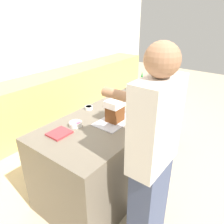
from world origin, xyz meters
TOP-DOWN VIEW (x-y plane):
  - ground_plane at (0.00, 0.00)m, footprint 12.00×12.00m
  - wall_back at (0.00, 2.12)m, footprint 8.00×0.05m
  - back_cabinet_block at (0.00, 1.79)m, footprint 6.00×0.60m
  - kitchen_island at (0.00, 0.00)m, footprint 1.87×0.86m
  - baking_tray at (-0.12, -0.08)m, footprint 0.45×0.28m
  - gingerbread_house at (-0.12, -0.08)m, footprint 0.18×0.15m
  - decorative_tree at (0.65, 0.06)m, footprint 0.16×0.16m
  - candy_bowl_front_corner at (0.19, -0.01)m, footprint 0.10×0.10m
  - candy_bowl_near_tray_left at (0.82, 0.33)m, footprint 0.14×0.14m
  - candy_bowl_far_left at (-0.44, 0.17)m, footprint 0.13×0.13m
  - candy_bowl_beside_tree at (0.56, 0.32)m, footprint 0.12×0.12m
  - candy_bowl_near_tray_right at (-0.06, 0.34)m, footprint 0.09×0.09m
  - cookbook at (-0.64, 0.17)m, footprint 0.20×0.17m
  - person at (-0.48, -0.70)m, footprint 0.47×0.58m

SIDE VIEW (x-z plane):
  - ground_plane at x=0.00m, z-range 0.00..0.00m
  - kitchen_island at x=0.00m, z-range 0.00..0.88m
  - back_cabinet_block at x=0.00m, z-range 0.00..0.91m
  - baking_tray at x=-0.12m, z-range 0.88..0.89m
  - cookbook at x=-0.64m, z-range 0.88..0.90m
  - candy_bowl_near_tray_right at x=-0.06m, z-range 0.88..0.92m
  - candy_bowl_beside_tree at x=0.56m, z-range 0.88..0.92m
  - candy_bowl_far_left at x=-0.44m, z-range 0.88..0.93m
  - candy_bowl_near_tray_left at x=0.82m, z-range 0.88..0.93m
  - candy_bowl_front_corner at x=0.19m, z-range 0.88..0.94m
  - person at x=-0.48m, z-range 0.03..1.80m
  - gingerbread_house at x=-0.12m, z-range 0.86..1.16m
  - decorative_tree at x=0.65m, z-range 0.88..1.23m
  - wall_back at x=0.00m, z-range 0.00..2.60m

